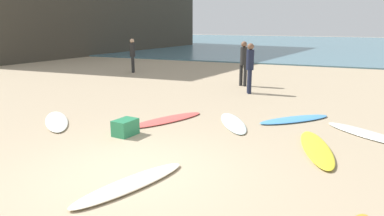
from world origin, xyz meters
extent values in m
plane|color=tan|center=(0.00, 0.00, 0.00)|extent=(120.00, 120.00, 0.00)
cube|color=slate|center=(0.00, 37.16, 0.04)|extent=(120.00, 40.00, 0.08)
ellipsoid|color=#F6E9CC|center=(0.32, -0.48, 0.04)|extent=(1.21, 2.31, 0.08)
ellipsoid|color=white|center=(-3.55, 2.06, 0.04)|extent=(1.95, 1.96, 0.07)
ellipsoid|color=yellow|center=(3.03, 2.45, 0.04)|extent=(1.10, 2.44, 0.09)
ellipsoid|color=white|center=(4.05, 3.99, 0.03)|extent=(2.06, 1.84, 0.06)
ellipsoid|color=#4994D6|center=(2.32, 4.65, 0.04)|extent=(1.94, 1.93, 0.07)
ellipsoid|color=#DF554E|center=(-0.89, 3.32, 0.03)|extent=(1.56, 2.37, 0.06)
ellipsoid|color=white|center=(0.86, 3.69, 0.03)|extent=(1.41, 2.05, 0.07)
cylinder|color=#191E33|center=(0.30, 7.82, 0.44)|extent=(0.14, 0.14, 0.88)
cylinder|color=#191E33|center=(0.23, 8.00, 0.44)|extent=(0.14, 0.14, 0.88)
cylinder|color=#191E33|center=(0.27, 7.91, 1.24)|extent=(0.36, 0.36, 0.73)
sphere|color=brown|center=(0.27, 7.91, 1.73)|extent=(0.24, 0.24, 0.24)
cylinder|color=black|center=(-6.69, 11.16, 0.41)|extent=(0.14, 0.14, 0.82)
cylinder|color=black|center=(-6.61, 10.98, 0.41)|extent=(0.14, 0.14, 0.82)
cylinder|color=black|center=(-6.65, 11.07, 1.17)|extent=(0.37, 0.37, 0.69)
sphere|color=tan|center=(-6.65, 11.07, 1.62)|extent=(0.22, 0.22, 0.22)
cylinder|color=black|center=(-0.43, 9.36, 0.43)|extent=(0.14, 0.14, 0.87)
cylinder|color=black|center=(-0.24, 9.29, 0.43)|extent=(0.14, 0.14, 0.87)
cylinder|color=black|center=(-0.33, 9.33, 1.23)|extent=(0.36, 0.36, 0.72)
sphere|color=brown|center=(-0.33, 9.33, 1.71)|extent=(0.24, 0.24, 0.24)
cube|color=#287F51|center=(-1.24, 1.82, 0.19)|extent=(0.48, 0.62, 0.38)
camera|label=1|loc=(3.33, -5.18, 2.66)|focal=33.86mm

